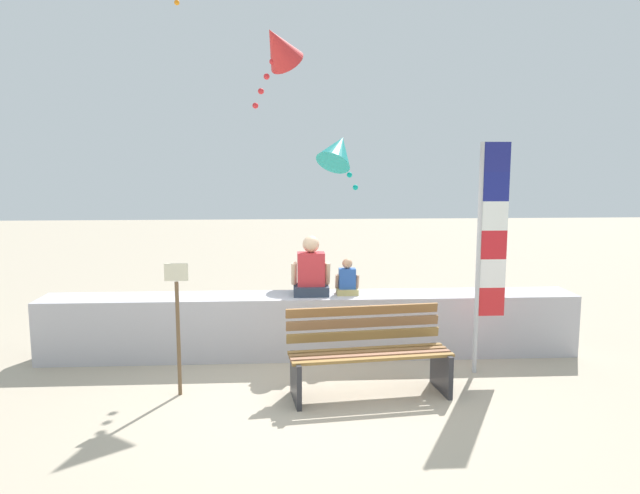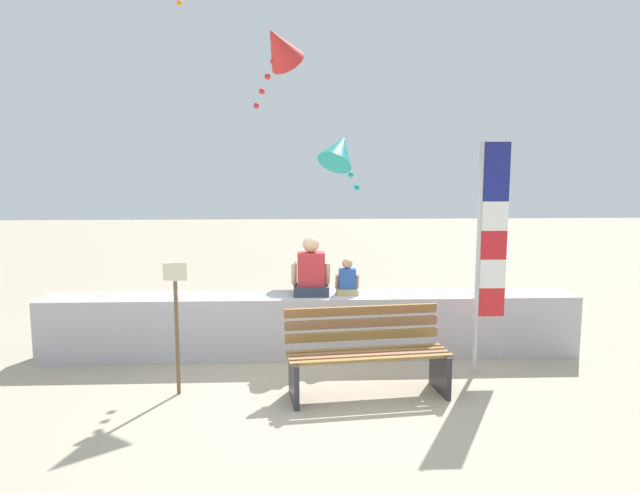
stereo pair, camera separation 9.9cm
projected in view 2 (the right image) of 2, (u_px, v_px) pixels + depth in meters
ground_plane at (315, 392)px, 6.21m from camera, size 40.00×40.00×0.00m
seawall_ledge at (311, 325)px, 7.39m from camera, size 6.63×0.61×0.77m
park_bench at (367, 354)px, 6.13m from camera, size 1.72×0.80×0.88m
person_adult at (311, 272)px, 7.30m from camera, size 0.48×0.35×0.74m
person_child at (347, 280)px, 7.33m from camera, size 0.30×0.22×0.45m
flag_banner at (488, 243)px, 6.58m from camera, size 0.34×0.05×2.63m
kite_red at (279, 47)px, 7.53m from camera, size 0.80×0.83×1.11m
kite_teal at (340, 150)px, 8.64m from camera, size 0.84×0.88×0.93m
sign_post at (176, 318)px, 6.05m from camera, size 0.24×0.04×1.39m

